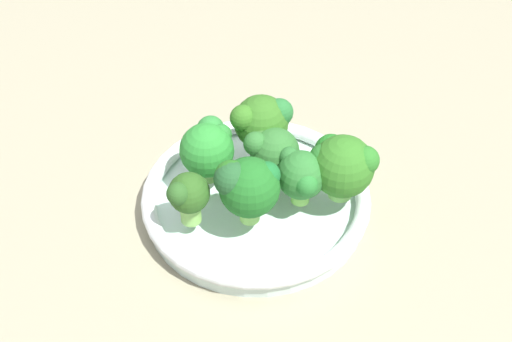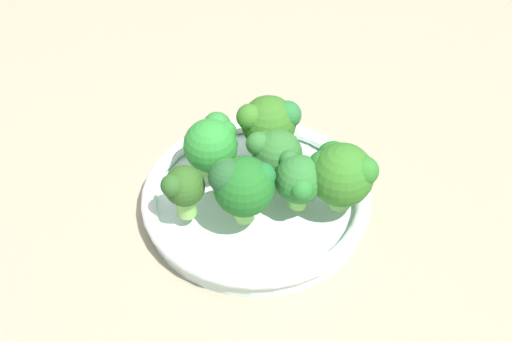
% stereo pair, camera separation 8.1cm
% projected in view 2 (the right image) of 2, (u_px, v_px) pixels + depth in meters
% --- Properties ---
extents(ground_plane, '(1.30, 1.30, 0.03)m').
position_uv_depth(ground_plane, '(280.00, 199.00, 0.88)').
color(ground_plane, gray).
extents(bowl, '(0.25, 0.25, 0.03)m').
position_uv_depth(bowl, '(256.00, 200.00, 0.84)').
color(bowl, silver).
rests_on(bowl, ground_plane).
extents(broccoli_floret_0, '(0.07, 0.07, 0.08)m').
position_uv_depth(broccoli_floret_0, '(341.00, 173.00, 0.79)').
color(broccoli_floret_0, '#7CC258').
rests_on(broccoli_floret_0, bowl).
extents(broccoli_floret_1, '(0.04, 0.05, 0.06)m').
position_uv_depth(broccoli_floret_1, '(184.00, 188.00, 0.78)').
color(broccoli_floret_1, '#86C358').
rests_on(broccoli_floret_1, bowl).
extents(broccoli_floret_2, '(0.07, 0.06, 0.08)m').
position_uv_depth(broccoli_floret_2, '(241.00, 184.00, 0.77)').
color(broccoli_floret_2, '#84C354').
rests_on(broccoli_floret_2, bowl).
extents(broccoli_floret_3, '(0.05, 0.06, 0.06)m').
position_uv_depth(broccoli_floret_3, '(299.00, 180.00, 0.79)').
color(broccoli_floret_3, '#7BC24C').
rests_on(broccoli_floret_3, bowl).
extents(broccoli_floret_4, '(0.06, 0.07, 0.07)m').
position_uv_depth(broccoli_floret_4, '(212.00, 144.00, 0.83)').
color(broccoli_floret_4, '#80B957').
rests_on(broccoli_floret_4, bowl).
extents(broccoli_floret_5, '(0.06, 0.05, 0.06)m').
position_uv_depth(broccoli_floret_5, '(272.00, 152.00, 0.82)').
color(broccoli_floret_5, '#8BCB5A').
rests_on(broccoli_floret_5, bowl).
extents(broccoli_floret_6, '(0.06, 0.06, 0.08)m').
position_uv_depth(broccoli_floret_6, '(269.00, 123.00, 0.84)').
color(broccoli_floret_6, '#A0D96D').
rests_on(broccoli_floret_6, bowl).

